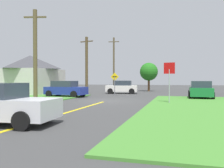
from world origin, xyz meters
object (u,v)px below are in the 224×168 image
(car_on_crossroad, at_px, (201,90))
(utility_pole_mid, at_px, (87,65))
(barn, at_px, (30,75))
(stop_sign, at_px, (169,74))
(utility_pole_near, at_px, (35,54))
(parked_car_near_building, at_px, (66,89))
(direction_sign, at_px, (115,81))
(car_approaching_junction, at_px, (122,87))
(utility_pole_far, at_px, (114,63))
(oak_tree_left, at_px, (149,72))

(car_on_crossroad, height_order, utility_pole_mid, utility_pole_mid)
(car_on_crossroad, bearing_deg, barn, 84.25)
(stop_sign, distance_m, car_on_crossroad, 6.35)
(car_on_crossroad, height_order, utility_pole_near, utility_pole_near)
(parked_car_near_building, height_order, direction_sign, direction_sign)
(car_on_crossroad, bearing_deg, car_approaching_junction, 58.02)
(utility_pole_mid, distance_m, utility_pole_far, 11.16)
(stop_sign, height_order, direction_sign, stop_sign)
(utility_pole_near, distance_m, utility_pole_mid, 11.11)
(oak_tree_left, bearing_deg, utility_pole_near, -109.11)
(barn, bearing_deg, direction_sign, -2.06)
(car_on_crossroad, bearing_deg, stop_sign, 156.11)
(car_on_crossroad, distance_m, direction_sign, 8.96)
(car_on_crossroad, bearing_deg, utility_pole_far, 39.81)
(oak_tree_left, bearing_deg, parked_car_near_building, -115.37)
(parked_car_near_building, relative_size, car_on_crossroad, 1.11)
(stop_sign, relative_size, utility_pole_mid, 0.42)
(utility_pole_near, relative_size, barn, 1.09)
(parked_car_near_building, height_order, oak_tree_left, oak_tree_left)
(stop_sign, relative_size, barn, 0.45)
(stop_sign, relative_size, oak_tree_left, 0.70)
(utility_pole_near, bearing_deg, direction_sign, 63.92)
(parked_car_near_building, relative_size, car_approaching_junction, 1.07)
(car_approaching_junction, bearing_deg, parked_car_near_building, 53.09)
(stop_sign, height_order, parked_car_near_building, stop_sign)
(stop_sign, bearing_deg, barn, -11.72)
(stop_sign, height_order, car_approaching_junction, stop_sign)
(utility_pole_mid, height_order, barn, utility_pole_mid)
(parked_car_near_building, height_order, car_approaching_junction, same)
(utility_pole_far, relative_size, oak_tree_left, 2.06)
(utility_pole_mid, distance_m, oak_tree_left, 10.65)
(utility_pole_far, relative_size, barn, 1.31)
(direction_sign, bearing_deg, utility_pole_near, -116.08)
(oak_tree_left, bearing_deg, utility_pole_far, 155.14)
(direction_sign, xyz_separation_m, oak_tree_left, (2.46, 10.68, 1.35))
(car_on_crossroad, distance_m, barn, 19.81)
(utility_pole_far, xyz_separation_m, barn, (-7.16, -13.16, -2.17))
(car_approaching_junction, height_order, utility_pole_far, utility_pole_far)
(direction_sign, bearing_deg, parked_car_near_building, -141.11)
(utility_pole_near, relative_size, oak_tree_left, 1.71)
(utility_pole_near, bearing_deg, parked_car_near_building, 89.75)
(stop_sign, xyz_separation_m, direction_sign, (-6.10, 7.57, -0.56))
(direction_sign, bearing_deg, utility_pole_mid, 150.09)
(parked_car_near_building, height_order, utility_pole_near, utility_pole_near)
(car_approaching_junction, bearing_deg, car_on_crossroad, 140.28)
(barn, bearing_deg, car_on_crossroad, -6.76)
(utility_pole_near, xyz_separation_m, direction_sign, (4.24, 8.66, -2.18))
(stop_sign, bearing_deg, parked_car_near_building, -8.61)
(utility_pole_near, xyz_separation_m, utility_pole_mid, (-0.01, 11.11, -0.14))
(stop_sign, height_order, barn, barn)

